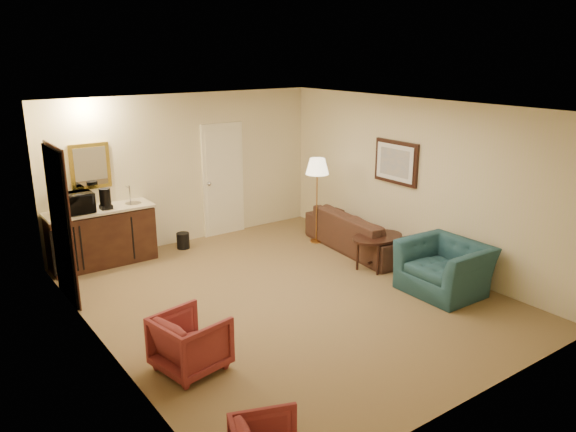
# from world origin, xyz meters

# --- Properties ---
(ground) EXTENTS (6.00, 6.00, 0.00)m
(ground) POSITION_xyz_m (0.00, 0.00, 0.00)
(ground) COLOR olive
(ground) RESTS_ON ground
(room_walls) EXTENTS (5.02, 6.01, 2.61)m
(room_walls) POSITION_xyz_m (-0.10, 0.77, 1.72)
(room_walls) COLOR beige
(room_walls) RESTS_ON ground
(wetbar_cabinet) EXTENTS (1.64, 0.58, 0.92)m
(wetbar_cabinet) POSITION_xyz_m (-1.65, 2.72, 0.46)
(wetbar_cabinet) COLOR #3C2213
(wetbar_cabinet) RESTS_ON ground
(sofa) EXTENTS (0.86, 2.26, 0.86)m
(sofa) POSITION_xyz_m (2.15, 0.83, 0.43)
(sofa) COLOR black
(sofa) RESTS_ON ground
(teal_armchair) EXTENTS (0.73, 1.12, 0.97)m
(teal_armchair) POSITION_xyz_m (1.90, -1.16, 0.48)
(teal_armchair) COLOR #204250
(teal_armchair) RESTS_ON ground
(rose_chair_near) EXTENTS (0.75, 0.78, 0.69)m
(rose_chair_near) POSITION_xyz_m (-1.90, -0.90, 0.35)
(rose_chair_near) COLOR maroon
(rose_chair_near) RESTS_ON ground
(coffee_table) EXTENTS (1.03, 0.84, 0.51)m
(coffee_table) POSITION_xyz_m (1.80, 0.08, 0.26)
(coffee_table) COLOR black
(coffee_table) RESTS_ON ground
(floor_lamp) EXTENTS (0.50, 0.50, 1.52)m
(floor_lamp) POSITION_xyz_m (1.78, 1.57, 0.76)
(floor_lamp) COLOR #C48841
(floor_lamp) RESTS_ON ground
(waste_bin) EXTENTS (0.22, 0.22, 0.27)m
(waste_bin) POSITION_xyz_m (-0.30, 2.65, 0.14)
(waste_bin) COLOR black
(waste_bin) RESTS_ON ground
(microwave) EXTENTS (0.56, 0.31, 0.38)m
(microwave) POSITION_xyz_m (-2.04, 2.67, 1.11)
(microwave) COLOR black
(microwave) RESTS_ON wetbar_cabinet
(coffee_maker) EXTENTS (0.21, 0.21, 0.33)m
(coffee_maker) POSITION_xyz_m (-1.57, 2.63, 1.08)
(coffee_maker) COLOR black
(coffee_maker) RESTS_ON wetbar_cabinet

